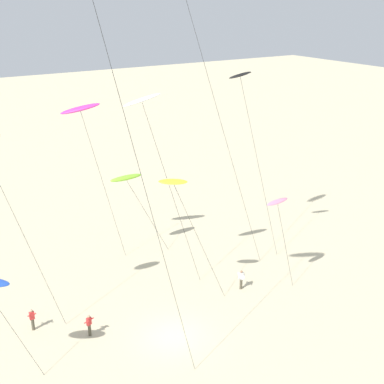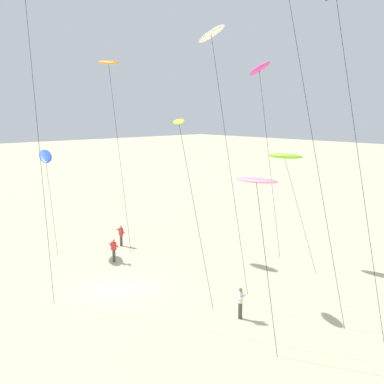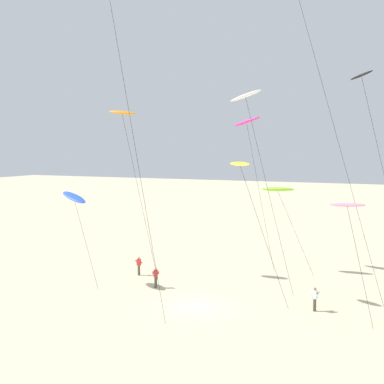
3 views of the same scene
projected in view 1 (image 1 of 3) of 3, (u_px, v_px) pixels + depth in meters
name	position (u px, v px, depth m)	size (l,w,h in m)	color
ground_plane	(172.00, 336.00, 36.51)	(260.00, 260.00, 0.00)	beige
kite_pink	(278.00, 203.00, 39.65)	(2.97, 0.89, 7.79)	pink
kite_magenta	(80.00, 109.00, 42.11)	(4.65, 2.08, 14.30)	#D8339E
kite_lime	(126.00, 178.00, 45.18)	(5.07, 1.42, 7.75)	#8CD833
kite_black	(241.00, 81.00, 41.10)	(5.01, 1.65, 16.79)	black
kite_white	(142.00, 102.00, 37.03)	(5.77, 1.74, 15.85)	white
kite_yellow	(174.00, 184.00, 36.67)	(5.03, 1.80, 10.30)	yellow
kite_flyer_nearest	(32.00, 319.00, 36.92)	(0.54, 0.51, 1.67)	#4C4738
kite_flyer_middle	(89.00, 325.00, 36.28)	(0.70, 0.69, 1.67)	#4C4738
kite_flyer_furthest	(241.00, 279.00, 42.07)	(0.71, 0.70, 1.67)	#4C4738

